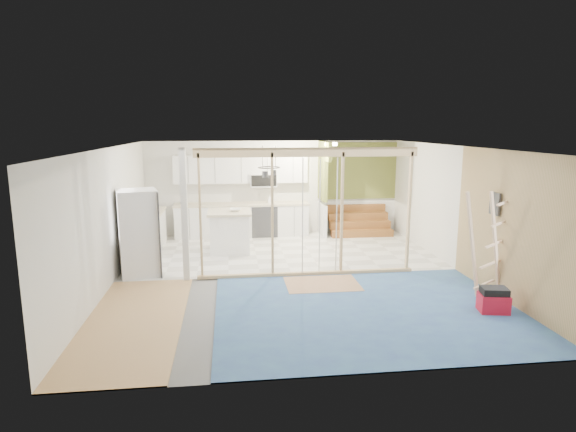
{
  "coord_description": "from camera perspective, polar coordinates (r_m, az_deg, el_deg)",
  "views": [
    {
      "loc": [
        -1.23,
        -9.28,
        3.01
      ],
      "look_at": [
        -0.01,
        0.6,
        1.13
      ],
      "focal_mm": 30.0,
      "sensor_mm": 36.0,
      "label": 1
    }
  ],
  "objects": [
    {
      "name": "ceiling_light",
      "position": [
        12.56,
        5.13,
        8.48
      ],
      "size": [
        0.32,
        0.32,
        0.08
      ],
      "primitive_type": "cylinder",
      "color": "#FFEABF",
      "rests_on": "room"
    },
    {
      "name": "toolbox",
      "position": [
        8.61,
        23.18,
        -9.22
      ],
      "size": [
        0.51,
        0.42,
        0.43
      ],
      "rotation": [
        0.0,
        0.0,
        -0.19
      ],
      "color": "red",
      "rests_on": "room"
    },
    {
      "name": "island",
      "position": [
        11.63,
        -6.91,
        -1.87
      ],
      "size": [
        1.03,
        1.03,
        1.01
      ],
      "rotation": [
        0.0,
        0.0,
        -0.01
      ],
      "color": "white",
      "rests_on": "room"
    },
    {
      "name": "sheathing_panel",
      "position": [
        8.83,
        25.38,
        -1.52
      ],
      "size": [
        0.02,
        4.0,
        2.6
      ],
      "primitive_type": "cube",
      "color": "tan",
      "rests_on": "room"
    },
    {
      "name": "green_partition",
      "position": [
        13.5,
        7.11,
        1.79
      ],
      "size": [
        2.25,
        1.51,
        2.6
      ],
      "color": "olive",
      "rests_on": "room"
    },
    {
      "name": "room",
      "position": [
        9.51,
        0.53,
        0.32
      ],
      "size": [
        7.01,
        8.01,
        2.61
      ],
      "color": "slate",
      "rests_on": "ground"
    },
    {
      "name": "fridge",
      "position": [
        10.12,
        -17.23,
        -1.96
      ],
      "size": [
        0.94,
        0.91,
        1.76
      ],
      "rotation": [
        0.0,
        0.0,
        0.27
      ],
      "color": "white",
      "rests_on": "room"
    },
    {
      "name": "floor_overlays",
      "position": [
        9.89,
        0.89,
        -6.97
      ],
      "size": [
        7.0,
        8.0,
        0.03
      ],
      "color": "white",
      "rests_on": "room"
    },
    {
      "name": "bowl",
      "position": [
        11.47,
        -6.26,
        0.72
      ],
      "size": [
        0.29,
        0.29,
        0.07
      ],
      "primitive_type": "imported",
      "rotation": [
        0.0,
        0.0,
        -0.07
      ],
      "color": "white",
      "rests_on": "island"
    },
    {
      "name": "stud_frame",
      "position": [
        9.43,
        -1.11,
        2.11
      ],
      "size": [
        4.66,
        0.14,
        2.6
      ],
      "color": "tan",
      "rests_on": "room"
    },
    {
      "name": "base_cabinets",
      "position": [
        12.9,
        -8.56,
        -0.82
      ],
      "size": [
        4.45,
        2.24,
        0.93
      ],
      "color": "white",
      "rests_on": "room"
    },
    {
      "name": "soap_bottle_b",
      "position": [
        13.2,
        -2.2,
        2.0
      ],
      "size": [
        0.09,
        0.09,
        0.19
      ],
      "primitive_type": "imported",
      "rotation": [
        0.0,
        0.0,
        -0.03
      ],
      "color": "white",
      "rests_on": "base_cabinets"
    },
    {
      "name": "electrical_panel",
      "position": [
        9.25,
        23.33,
        1.35
      ],
      "size": [
        0.04,
        0.3,
        0.4
      ],
      "primitive_type": "cube",
      "color": "#3A3B3F",
      "rests_on": "room"
    },
    {
      "name": "pot_rack",
      "position": [
        11.25,
        -2.29,
        5.5
      ],
      "size": [
        0.52,
        0.52,
        0.72
      ],
      "color": "black",
      "rests_on": "room"
    },
    {
      "name": "upper_cabinets",
      "position": [
        13.15,
        -5.31,
        5.43
      ],
      "size": [
        3.6,
        0.41,
        0.85
      ],
      "color": "white",
      "rests_on": "room"
    },
    {
      "name": "ladder",
      "position": [
        9.01,
        22.51,
        -3.19
      ],
      "size": [
        1.02,
        0.18,
        1.91
      ],
      "rotation": [
        0.0,
        0.0,
        0.32
      ],
      "color": "#E1B58A",
      "rests_on": "room"
    },
    {
      "name": "soap_bottle_a",
      "position": [
        13.22,
        -12.46,
        2.0
      ],
      "size": [
        0.12,
        0.12,
        0.29
      ],
      "primitive_type": "imported",
      "rotation": [
        0.0,
        0.0,
        0.05
      ],
      "color": "#A8ABBC",
      "rests_on": "base_cabinets"
    }
  ]
}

